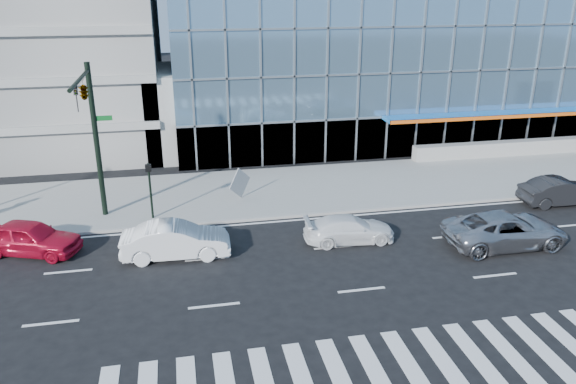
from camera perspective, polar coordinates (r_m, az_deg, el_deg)
name	(u,v)px	position (r m, az deg, el deg)	size (l,w,h in m)	color
ground	(335,247)	(26.80, 4.75, -5.61)	(160.00, 160.00, 0.00)	black
sidewalk	(298,188)	(33.89, 1.04, 0.37)	(120.00, 8.00, 0.15)	gray
theatre_building	(408,32)	(53.48, 12.05, 15.59)	(42.00, 26.00, 15.00)	#678FAC
ramp_block	(189,110)	(41.98, -10.06, 8.21)	(6.00, 8.00, 6.00)	gray
traffic_signal	(88,109)	(28.46, -19.65, 7.99)	(1.14, 5.74, 8.00)	black
ped_signal_post	(150,182)	(29.64, -13.87, 0.96)	(0.30, 0.33, 3.00)	black
silver_suv	(506,230)	(28.49, 21.25, -3.59)	(2.68, 5.81, 1.62)	#B1B1B6
white_suv	(349,229)	(27.21, 6.23, -3.76)	(1.78, 4.38, 1.27)	white
white_sedan	(176,240)	(26.01, -11.33, -4.85)	(1.70, 4.88, 1.61)	white
dark_sedan	(561,191)	(35.00, 26.02, 0.06)	(1.61, 4.62, 1.52)	black
red_sedan	(30,238)	(28.42, -24.74, -4.24)	(1.85, 4.60, 1.57)	#B50D2A
tilted_panel	(240,183)	(31.99, -4.92, 0.92)	(1.30, 0.06, 1.30)	#A8A8A8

